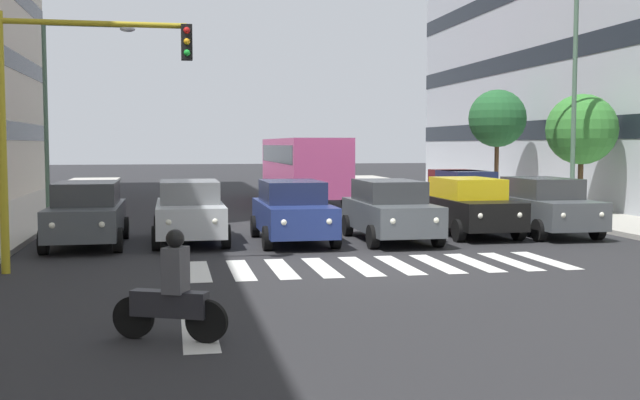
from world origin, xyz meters
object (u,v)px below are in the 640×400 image
(bus_behind_traffic, at_px, (303,163))
(traffic_light_gantry, at_px, (58,100))
(car_4, at_px, (190,211))
(street_lamp_right, at_px, (61,95))
(car_0, at_px, (543,206))
(street_tree_1, at_px, (582,130))
(car_2, at_px, (390,210))
(car_row2_0, at_px, (467,193))
(car_5, at_px, (87,213))
(car_3, at_px, (293,211))
(street_lamp_left, at_px, (564,83))
(car_1, at_px, (469,206))
(street_tree_2, at_px, (497,119))
(motorcycle_with_rider, at_px, (171,295))
(car_row2_1, at_px, (458,191))

(bus_behind_traffic, bearing_deg, traffic_light_gantry, 65.16)
(car_4, distance_m, street_lamp_right, 9.84)
(car_0, bearing_deg, traffic_light_gantry, 17.61)
(bus_behind_traffic, distance_m, street_tree_1, 12.89)
(car_2, xyz_separation_m, car_row2_0, (-5.06, -6.81, 0.00))
(car_2, height_order, bus_behind_traffic, bus_behind_traffic)
(car_5, xyz_separation_m, traffic_light_gantry, (0.09, 4.26, 2.79))
(car_3, height_order, street_lamp_left, street_lamp_left)
(car_5, relative_size, traffic_light_gantry, 0.81)
(bus_behind_traffic, distance_m, traffic_light_gantry, 20.06)
(car_1, height_order, car_row2_0, same)
(car_row2_0, bearing_deg, car_5, 24.90)
(car_0, xyz_separation_m, car_1, (2.27, -0.32, 0.00))
(car_3, relative_size, bus_behind_traffic, 0.42)
(street_lamp_left, height_order, street_tree_2, street_lamp_left)
(motorcycle_with_rider, distance_m, traffic_light_gantry, 7.38)
(street_tree_2, bearing_deg, bus_behind_traffic, -16.44)
(car_row2_0, bearing_deg, car_row2_1, -91.35)
(car_row2_0, relative_size, street_tree_2, 0.87)
(car_4, relative_size, street_tree_2, 0.87)
(car_1, height_order, car_2, same)
(car_row2_1, distance_m, traffic_light_gantry, 17.87)
(car_row2_0, bearing_deg, car_3, 40.01)
(car_row2_0, distance_m, bus_behind_traffic, 9.24)
(car_0, distance_m, car_4, 10.58)
(street_lamp_right, distance_m, street_tree_2, 18.81)
(car_5, bearing_deg, street_tree_1, -164.84)
(car_1, bearing_deg, car_5, 1.65)
(car_2, height_order, car_3, same)
(car_5, relative_size, street_tree_1, 1.00)
(motorcycle_with_rider, xyz_separation_m, street_tree_2, (-14.65, -21.93, 3.25))
(car_1, bearing_deg, street_tree_1, -144.85)
(car_2, distance_m, street_tree_1, 10.63)
(car_0, height_order, traffic_light_gantry, traffic_light_gantry)
(car_row2_1, relative_size, street_tree_1, 1.00)
(car_3, height_order, street_tree_2, street_tree_2)
(car_0, xyz_separation_m, car_4, (10.58, -0.23, 0.00))
(car_2, bearing_deg, street_tree_1, -149.43)
(car_1, bearing_deg, street_lamp_right, -31.88)
(car_0, relative_size, traffic_light_gantry, 0.81)
(car_3, bearing_deg, car_4, -11.49)
(car_4, height_order, motorcycle_with_rider, car_4)
(car_2, bearing_deg, car_4, -8.43)
(car_3, distance_m, bus_behind_traffic, 14.52)
(car_2, height_order, street_tree_1, street_tree_1)
(car_row2_1, xyz_separation_m, street_lamp_right, (15.06, -1.09, 3.66))
(car_1, distance_m, car_row2_1, 7.21)
(car_5, distance_m, bus_behind_traffic, 16.19)
(car_4, xyz_separation_m, car_row2_1, (-10.65, -6.91, 0.00))
(car_row2_0, bearing_deg, car_4, 29.37)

